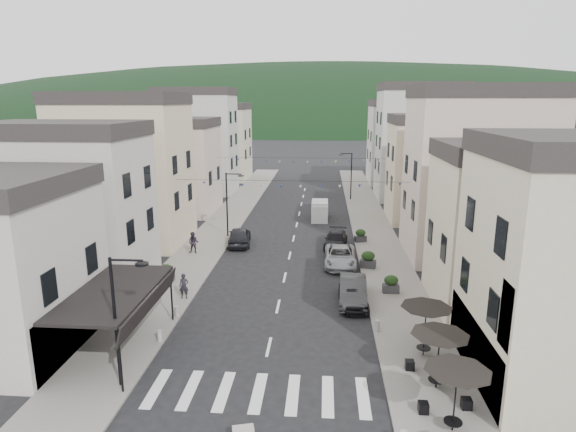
# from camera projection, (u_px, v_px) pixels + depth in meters

# --- Properties ---
(ground) EXTENTS (700.00, 700.00, 0.00)m
(ground) POSITION_uv_depth(u_px,v_px,m) (251.00, 423.00, 18.84)
(ground) COLOR black
(ground) RESTS_ON ground
(sidewalk_left) EXTENTS (4.00, 76.00, 0.12)m
(sidewalk_left) POSITION_uv_depth(u_px,v_px,m) (226.00, 221.00, 50.40)
(sidewalk_left) COLOR slate
(sidewalk_left) RESTS_ON ground
(sidewalk_right) EXTENTS (4.00, 76.00, 0.12)m
(sidewalk_right) POSITION_uv_depth(u_px,v_px,m) (370.00, 223.00, 49.30)
(sidewalk_right) COLOR slate
(sidewalk_right) RESTS_ON ground
(hill_backdrop) EXTENTS (640.00, 360.00, 70.00)m
(hill_backdrop) POSITION_uv_depth(u_px,v_px,m) (321.00, 120.00, 309.72)
(hill_backdrop) COLOR black
(hill_backdrop) RESTS_ON ground
(boutique_awning) EXTENTS (3.77, 7.50, 3.28)m
(boutique_awning) POSITION_uv_depth(u_px,v_px,m) (119.00, 294.00, 23.48)
(boutique_awning) COLOR black
(boutique_awning) RESTS_ON ground
(buildings_row_left) EXTENTS (10.20, 54.16, 14.00)m
(buildings_row_left) POSITION_uv_depth(u_px,v_px,m) (174.00, 156.00, 55.07)
(buildings_row_left) COLOR #B2ACA3
(buildings_row_left) RESTS_ON ground
(buildings_row_right) EXTENTS (10.20, 54.16, 14.50)m
(buildings_row_right) POSITION_uv_depth(u_px,v_px,m) (434.00, 158.00, 51.79)
(buildings_row_right) COLOR beige
(buildings_row_right) RESTS_ON ground
(cafe_terrace) EXTENTS (2.50, 8.10, 2.53)m
(cafe_terrace) POSITION_uv_depth(u_px,v_px,m) (440.00, 341.00, 20.44)
(cafe_terrace) COLOR black
(cafe_terrace) RESTS_ON ground
(streetlamp_left_near) EXTENTS (1.70, 0.56, 6.00)m
(streetlamp_left_near) POSITION_uv_depth(u_px,v_px,m) (121.00, 309.00, 20.34)
(streetlamp_left_near) COLOR black
(streetlamp_left_near) RESTS_ON ground
(streetlamp_left_far) EXTENTS (1.70, 0.56, 6.00)m
(streetlamp_left_far) POSITION_uv_depth(u_px,v_px,m) (230.00, 198.00, 43.61)
(streetlamp_left_far) COLOR black
(streetlamp_left_far) RESTS_ON ground
(streetlamp_right_far) EXTENTS (1.70, 0.56, 6.00)m
(streetlamp_right_far) POSITION_uv_depth(u_px,v_px,m) (349.00, 171.00, 60.21)
(streetlamp_right_far) COLOR black
(streetlamp_right_far) RESTS_ON ground
(bollards) EXTENTS (11.66, 10.26, 0.60)m
(bollards) POSITION_uv_depth(u_px,v_px,m) (268.00, 344.00, 24.07)
(bollards) COLOR gray
(bollards) RESTS_ON ground
(bunting_near) EXTENTS (19.00, 0.28, 0.62)m
(bunting_near) POSITION_uv_depth(u_px,v_px,m) (291.00, 185.00, 38.85)
(bunting_near) COLOR black
(bunting_near) RESTS_ON ground
(bunting_far) EXTENTS (19.00, 0.28, 0.62)m
(bunting_far) POSITION_uv_depth(u_px,v_px,m) (300.00, 161.00, 54.36)
(bunting_far) COLOR black
(bunting_far) RESTS_ON ground
(parked_car_a) EXTENTS (1.88, 4.03, 1.33)m
(parked_car_a) POSITION_uv_depth(u_px,v_px,m) (353.00, 296.00, 29.46)
(parked_car_a) COLOR black
(parked_car_a) RESTS_ON ground
(parked_car_b) EXTENTS (1.80, 4.74, 1.54)m
(parked_car_b) POSITION_uv_depth(u_px,v_px,m) (353.00, 290.00, 30.00)
(parked_car_b) COLOR #2F2F31
(parked_car_b) RESTS_ON ground
(parked_car_c) EXTENTS (2.40, 5.13, 1.42)m
(parked_car_c) POSITION_uv_depth(u_px,v_px,m) (340.00, 256.00, 36.77)
(parked_car_c) COLOR #95989D
(parked_car_c) RESTS_ON ground
(parked_car_d) EXTENTS (2.26, 4.62, 1.29)m
(parked_car_d) POSITION_uv_depth(u_px,v_px,m) (336.00, 240.00, 41.33)
(parked_car_d) COLOR black
(parked_car_d) RESTS_ON ground
(parked_car_e) EXTENTS (2.40, 4.83, 1.58)m
(parked_car_e) POSITION_uv_depth(u_px,v_px,m) (239.00, 236.00, 42.00)
(parked_car_e) COLOR black
(parked_car_e) RESTS_ON ground
(delivery_van) EXTENTS (1.71, 4.30, 2.06)m
(delivery_van) POSITION_uv_depth(u_px,v_px,m) (320.00, 210.00, 51.03)
(delivery_van) COLOR silver
(delivery_van) RESTS_ON ground
(pedestrian_a) EXTENTS (0.63, 0.45, 1.63)m
(pedestrian_a) POSITION_uv_depth(u_px,v_px,m) (184.00, 286.00, 30.24)
(pedestrian_a) COLOR black
(pedestrian_a) RESTS_ON sidewalk_left
(pedestrian_b) EXTENTS (0.91, 0.73, 1.78)m
(pedestrian_b) POSITION_uv_depth(u_px,v_px,m) (193.00, 243.00, 39.23)
(pedestrian_b) COLOR #29212C
(pedestrian_b) RESTS_ON sidewalk_left
(planter_la) EXTENTS (1.12, 0.72, 1.18)m
(planter_la) POSITION_uv_depth(u_px,v_px,m) (166.00, 272.00, 33.34)
(planter_la) COLOR #313133
(planter_la) RESTS_ON sidewalk_left
(planter_lb) EXTENTS (1.02, 0.66, 1.06)m
(planter_lb) POSITION_uv_depth(u_px,v_px,m) (161.00, 277.00, 32.64)
(planter_lb) COLOR #2C2C2F
(planter_lb) RESTS_ON sidewalk_left
(planter_ra) EXTENTS (1.06, 0.59, 1.18)m
(planter_ra) POSITION_uv_depth(u_px,v_px,m) (391.00, 284.00, 31.24)
(planter_ra) COLOR #303033
(planter_ra) RESTS_ON sidewalk_right
(planter_rb) EXTENTS (1.27, 0.92, 1.28)m
(planter_rb) POSITION_uv_depth(u_px,v_px,m) (368.00, 260.00, 35.89)
(planter_rb) COLOR #2D2D2F
(planter_rb) RESTS_ON sidewalk_right
(planter_rc) EXTENTS (1.14, 0.85, 1.13)m
(planter_rc) POSITION_uv_depth(u_px,v_px,m) (360.00, 236.00, 42.56)
(planter_rc) COLOR #2E2E31
(planter_rc) RESTS_ON sidewalk_right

